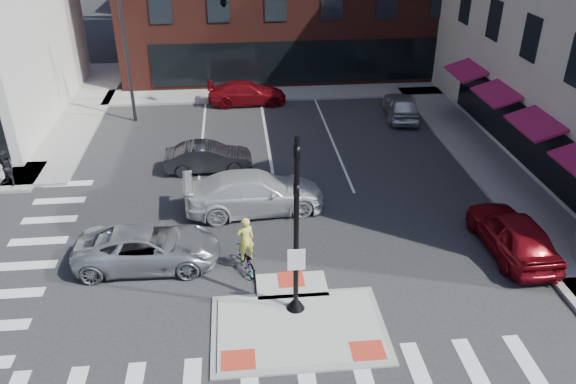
{
  "coord_description": "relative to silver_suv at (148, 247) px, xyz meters",
  "views": [
    {
      "loc": [
        -1.63,
        -13.62,
        12.12
      ],
      "look_at": [
        0.19,
        4.78,
        2.0
      ],
      "focal_mm": 35.0,
      "sensor_mm": 36.0,
      "label": 1
    }
  ],
  "objects": [
    {
      "name": "red_sedan",
      "position": [
        13.38,
        -0.54,
        0.1
      ],
      "size": [
        2.03,
        4.81,
        1.63
      ],
      "primitive_type": "imported",
      "rotation": [
        0.0,
        0.0,
        3.16
      ],
      "color": "maroon",
      "rests_on": "ground"
    },
    {
      "name": "silver_suv",
      "position": [
        0.0,
        0.0,
        0.0
      ],
      "size": [
        5.21,
        2.5,
        1.43
      ],
      "primitive_type": "imported",
      "rotation": [
        0.0,
        0.0,
        1.55
      ],
      "color": "#B5B9BD",
      "rests_on": "ground"
    },
    {
      "name": "ground",
      "position": [
        4.99,
        -3.5,
        -0.72
      ],
      "size": [
        120.0,
        120.0,
        0.0
      ],
      "primitive_type": "plane",
      "color": "#28282B",
      "rests_on": "ground"
    },
    {
      "name": "bg_car_dark",
      "position": [
        1.96,
        7.5,
        -0.03
      ],
      "size": [
        4.18,
        1.55,
        1.36
      ],
      "primitive_type": "imported",
      "rotation": [
        0.0,
        0.0,
        1.6
      ],
      "color": "#25262B",
      "rests_on": "ground"
    },
    {
      "name": "refuge_island",
      "position": [
        4.99,
        -3.75,
        -0.67
      ],
      "size": [
        5.4,
        4.65,
        0.13
      ],
      "color": "gray",
      "rests_on": "ground"
    },
    {
      "name": "sidewalk_n",
      "position": [
        7.99,
        18.5,
        -0.64
      ],
      "size": [
        26.0,
        3.0,
        0.15
      ],
      "primitive_type": "cube",
      "color": "gray",
      "rests_on": "ground"
    },
    {
      "name": "bg_car_silver",
      "position": [
        13.11,
        13.49,
        0.04
      ],
      "size": [
        2.33,
        4.61,
        1.51
      ],
      "primitive_type": "imported",
      "rotation": [
        0.0,
        0.0,
        3.01
      ],
      "color": "silver",
      "rests_on": "ground"
    },
    {
      "name": "sidewalk_e",
      "position": [
        15.79,
        6.5,
        -0.64
      ],
      "size": [
        3.0,
        24.0,
        0.15
      ],
      "primitive_type": "cube",
      "color": "gray",
      "rests_on": "ground"
    },
    {
      "name": "white_pickup",
      "position": [
        3.99,
        3.5,
        0.13
      ],
      "size": [
        6.0,
        2.84,
        1.69
      ],
      "primitive_type": "imported",
      "rotation": [
        0.0,
        0.0,
        1.65
      ],
      "color": "silver",
      "rests_on": "ground"
    },
    {
      "name": "bg_car_red",
      "position": [
        4.13,
        16.74,
        -0.01
      ],
      "size": [
        4.89,
        2.04,
        1.41
      ],
      "primitive_type": "imported",
      "rotation": [
        0.0,
        0.0,
        1.58
      ],
      "color": "maroon",
      "rests_on": "ground"
    },
    {
      "name": "cyclist",
      "position": [
        3.49,
        -0.7,
        0.01
      ],
      "size": [
        1.05,
        1.79,
        2.15
      ],
      "rotation": [
        0.0,
        0.0,
        3.43
      ],
      "color": "#3F3F44",
      "rests_on": "ground"
    },
    {
      "name": "pedestrian_a",
      "position": [
        -7.01,
        6.5,
        0.28
      ],
      "size": [
        1.04,
        0.97,
        1.7
      ],
      "primitive_type": "imported",
      "rotation": [
        0.0,
        0.0,
        -0.52
      ],
      "color": "black",
      "rests_on": "sidewalk_nw"
    },
    {
      "name": "mast_arm_signal",
      "position": [
        1.52,
        14.5,
        5.49
      ],
      "size": [
        6.1,
        2.24,
        8.0
      ],
      "color": "black",
      "rests_on": "ground"
    },
    {
      "name": "signal_pole",
      "position": [
        4.99,
        -3.1,
        1.64
      ],
      "size": [
        0.6,
        0.6,
        5.98
      ],
      "color": "black",
      "rests_on": "refuge_island"
    }
  ]
}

